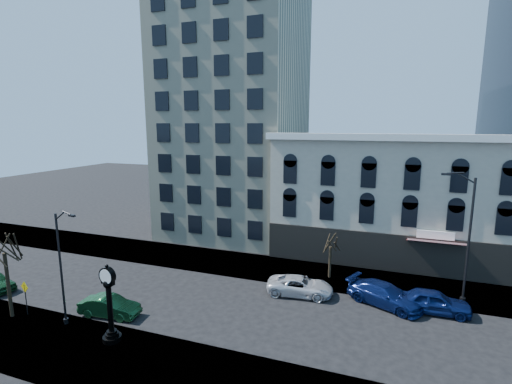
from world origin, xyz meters
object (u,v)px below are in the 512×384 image
at_px(street_clock, 110,307).
at_px(car_near_b, 110,306).
at_px(street_lamp_near, 63,238).
at_px(warning_sign, 25,292).

relative_size(street_clock, car_near_b, 1.17).
xyz_separation_m(street_clock, car_near_b, (-2.40, 2.59, -1.67)).
distance_m(street_lamp_near, warning_sign, 5.99).
relative_size(street_lamp_near, warning_sign, 3.26).
bearing_deg(street_lamp_near, street_clock, 7.38).
xyz_separation_m(street_clock, street_lamp_near, (-3.73, 0.44, 3.82)).
bearing_deg(car_near_b, street_lamp_near, 142.21).
bearing_deg(car_near_b, warning_sign, 104.22).
relative_size(street_clock, street_lamp_near, 0.62).
bearing_deg(car_near_b, street_clock, -143.38).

